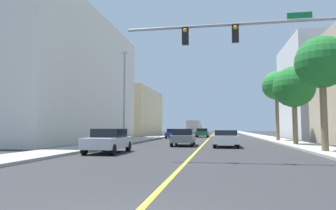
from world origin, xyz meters
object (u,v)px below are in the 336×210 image
palm_far (277,86)px  car_red (189,132)px  car_blue (173,133)px  traffic_signal_mast (276,51)px  palm_near (322,63)px  street_lamp (124,92)px  palm_mid (294,87)px  car_gray (183,137)px  delivery_truck (194,127)px  car_silver (108,140)px  car_green (202,133)px  car_white (226,138)px

palm_far → car_red: size_ratio=1.91×
car_red → car_blue: 9.85m
traffic_signal_mast → palm_near: palm_near is taller
street_lamp → palm_near: bearing=-25.8°
palm_far → palm_mid: bearing=-89.9°
car_blue → car_gray: bearing=101.8°
delivery_truck → palm_far: bearing=-66.2°
palm_far → car_silver: (-13.22, -17.53, -5.48)m
car_red → delivery_truck: bearing=90.7°
palm_far → car_gray: bearing=-135.0°
car_red → car_blue: size_ratio=0.99×
car_blue → delivery_truck: 18.96m
palm_mid → car_blue: 21.26m
palm_far → traffic_signal_mast: bearing=-100.4°
car_blue → palm_mid: bearing=129.6°
palm_far → car_green: (-9.24, 14.08, -5.50)m
car_red → car_gray: bearing=-83.9°
car_red → car_white: size_ratio=0.98×
palm_near → car_blue: 27.62m
street_lamp → delivery_truck: size_ratio=0.97×
car_red → car_white: 29.35m
car_gray → car_red: (-2.24, 27.60, -0.03)m
palm_near → car_green: size_ratio=1.56×
traffic_signal_mast → car_blue: (-9.35, 29.22, -4.36)m
car_red → car_green: bearing=-56.1°
palm_mid → car_silver: 16.98m
traffic_signal_mast → palm_near: (3.67, 5.34, 0.44)m
traffic_signal_mast → car_white: 11.29m
street_lamp → car_red: (3.53, 26.31, -4.20)m
car_red → car_green: size_ratio=0.90×
car_green → delivery_truck: 13.36m
palm_near → car_white: (-5.80, 4.86, -4.80)m
street_lamp → palm_far: (15.30, 8.25, 1.33)m
traffic_signal_mast → palm_near: bearing=55.5°
street_lamp → palm_mid: size_ratio=1.28×
palm_far → car_red: (-11.77, 18.06, -5.53)m
palm_far → car_white: bearing=-119.1°
traffic_signal_mast → car_red: bearing=101.5°
car_red → car_green: 4.72m
street_lamp → palm_far: 17.44m
traffic_signal_mast → car_green: (-5.40, 34.99, -4.34)m
palm_near → palm_far: size_ratio=0.90×
palm_near → palm_mid: (0.17, 7.79, -0.47)m
car_silver → car_green: 31.86m
car_gray → car_silver: car_silver is taller
traffic_signal_mast → palm_far: palm_far is taller
palm_far → car_white: (-5.97, -10.71, -5.52)m
palm_near → car_gray: (-9.37, 6.03, -4.78)m
street_lamp → palm_far: size_ratio=1.11×
palm_far → car_green: 17.71m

